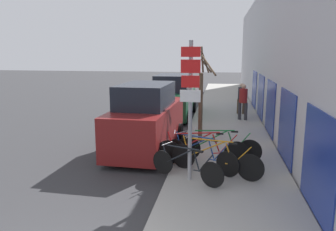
{
  "coord_description": "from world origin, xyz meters",
  "views": [
    {
      "loc": [
        2.32,
        -3.37,
        3.33
      ],
      "look_at": [
        0.61,
        7.12,
        1.26
      ],
      "focal_mm": 35.0,
      "sensor_mm": 36.0,
      "label": 1
    }
  ],
  "objects": [
    {
      "name": "ground_plane",
      "position": [
        0.0,
        11.2,
        0.0
      ],
      "size": [
        80.0,
        80.0,
        0.0
      ],
      "primitive_type": "plane",
      "color": "#333335"
    },
    {
      "name": "sidewalk_curb",
      "position": [
        2.6,
        14.0,
        0.07
      ],
      "size": [
        3.2,
        32.0,
        0.15
      ],
      "color": "#9E9B93",
      "rests_on": "ground"
    },
    {
      "name": "building_facade",
      "position": [
        4.35,
        13.93,
        3.22
      ],
      "size": [
        0.23,
        32.0,
        6.5
      ],
      "color": "#BCBCC1",
      "rests_on": "ground"
    },
    {
      "name": "signpost",
      "position": [
        1.59,
        4.45,
        2.08
      ],
      "size": [
        0.5,
        0.12,
        3.45
      ],
      "color": "#939399",
      "rests_on": "sidewalk_curb"
    },
    {
      "name": "bicycle_0",
      "position": [
        1.51,
        4.39,
        0.52
      ],
      "size": [
        1.89,
        1.04,
        0.87
      ],
      "rotation": [
        0.0,
        0.0,
        1.08
      ],
      "color": "black",
      "rests_on": "sidewalk_curb"
    },
    {
      "name": "bicycle_1",
      "position": [
        2.22,
        4.91,
        0.56
      ],
      "size": [
        2.42,
        0.94,
        0.96
      ],
      "rotation": [
        0.0,
        0.0,
        1.21
      ],
      "color": "black",
      "rests_on": "sidewalk_curb"
    },
    {
      "name": "bicycle_2",
      "position": [
        1.82,
        5.26,
        0.55
      ],
      "size": [
        2.05,
        1.35,
        0.94
      ],
      "rotation": [
        0.0,
        0.0,
        0.99
      ],
      "color": "black",
      "rests_on": "sidewalk_curb"
    },
    {
      "name": "bicycle_3",
      "position": [
        1.84,
        5.56,
        0.57
      ],
      "size": [
        2.64,
        0.45,
        0.99
      ],
      "rotation": [
        0.0,
        0.0,
        1.67
      ],
      "color": "black",
      "rests_on": "sidewalk_curb"
    },
    {
      "name": "bicycle_4",
      "position": [
        2.3,
        5.96,
        0.56
      ],
      "size": [
        2.47,
        0.44,
        0.98
      ],
      "rotation": [
        0.0,
        0.0,
        1.54
      ],
      "color": "black",
      "rests_on": "sidewalk_curb"
    },
    {
      "name": "parked_car_0",
      "position": [
        -0.16,
        7.34,
        1.05
      ],
      "size": [
        2.08,
        4.85,
        2.29
      ],
      "rotation": [
        0.0,
        0.0,
        -0.04
      ],
      "color": "maroon",
      "rests_on": "ground"
    },
    {
      "name": "parked_car_1",
      "position": [
        -0.07,
        13.07,
        1.0
      ],
      "size": [
        2.05,
        4.57,
        2.2
      ],
      "rotation": [
        0.0,
        0.0,
        -0.01
      ],
      "color": "#144728",
      "rests_on": "ground"
    },
    {
      "name": "pedestrian_near",
      "position": [
        3.36,
        12.25,
        1.13
      ],
      "size": [
        0.43,
        0.38,
        1.7
      ],
      "rotation": [
        0.0,
        0.0,
        -0.31
      ],
      "color": "#333338",
      "rests_on": "sidewalk_curb"
    },
    {
      "name": "pedestrian_far",
      "position": [
        3.36,
        13.81,
        1.06
      ],
      "size": [
        0.41,
        0.35,
        1.58
      ],
      "rotation": [
        0.0,
        0.0,
        3.0
      ],
      "color": "#4C3D2D",
      "rests_on": "sidewalk_curb"
    },
    {
      "name": "street_tree",
      "position": [
        1.64,
        8.22,
        1.77
      ],
      "size": [
        0.63,
        1.79,
        3.36
      ],
      "color": "brown",
      "rests_on": "sidewalk_curb"
    }
  ]
}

